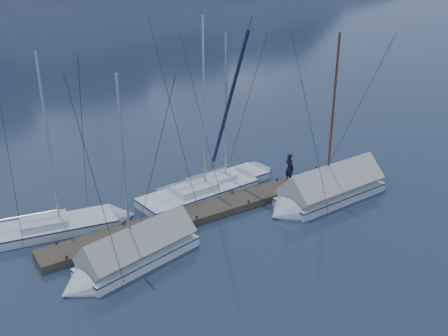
# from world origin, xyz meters

# --- Properties ---
(ground) EXTENTS (1000.00, 1000.00, 0.00)m
(ground) POSITION_xyz_m (0.00, 0.00, 0.00)
(ground) COLOR #162031
(ground) RESTS_ON ground
(dock) EXTENTS (18.00, 1.50, 0.54)m
(dock) POSITION_xyz_m (0.00, 2.00, 0.11)
(dock) COLOR #382D23
(dock) RESTS_ON ground
(mooring_posts) EXTENTS (15.12, 1.52, 0.35)m
(mooring_posts) POSITION_xyz_m (-0.50, 2.00, 0.35)
(mooring_posts) COLOR #382D23
(mooring_posts) RESTS_ON ground
(sailboat_open_left) EXTENTS (6.87, 3.19, 8.79)m
(sailboat_open_left) POSITION_xyz_m (-6.87, 4.37, 0.15)
(sailboat_open_left) COLOR silver
(sailboat_open_left) RESTS_ON ground
(sailboat_open_mid) EXTENTS (7.72, 3.25, 10.01)m
(sailboat_open_mid) POSITION_xyz_m (0.67, 3.99, 0.18)
(sailboat_open_mid) COLOR silver
(sailboat_open_mid) RESTS_ON ground
(sailboat_open_right) EXTENTS (6.93, 2.92, 9.00)m
(sailboat_open_right) POSITION_xyz_m (2.29, 4.53, 0.16)
(sailboat_open_right) COLOR silver
(sailboat_open_right) RESTS_ON ground
(sailboat_covered_near) EXTENTS (7.26, 3.10, 9.34)m
(sailboat_covered_near) POSITION_xyz_m (4.78, -0.09, 0.47)
(sailboat_covered_near) COLOR silver
(sailboat_covered_near) RESTS_ON ground
(sailboat_covered_far) EXTENTS (6.23, 3.04, 8.39)m
(sailboat_covered_far) POSITION_xyz_m (-5.93, -0.02, 0.41)
(sailboat_covered_far) COLOR silver
(sailboat_covered_far) RESTS_ON ground
(person) EXTENTS (0.39, 0.59, 1.60)m
(person) POSITION_xyz_m (4.48, 2.25, 1.14)
(person) COLOR black
(person) RESTS_ON dock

